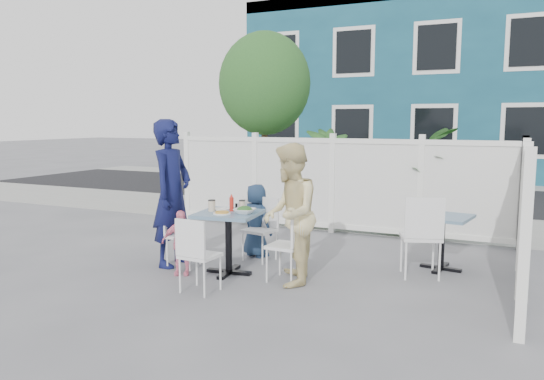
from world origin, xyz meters
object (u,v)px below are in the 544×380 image
at_px(chair_left, 178,229).
at_px(chair_right, 291,240).
at_px(boy, 256,220).
at_px(man, 172,193).
at_px(main_table, 228,226).
at_px(spare_table, 442,228).
at_px(toddler, 181,243).
at_px(chair_near, 196,250).
at_px(utility_cabinet, 218,179).
at_px(chair_back, 263,224).
at_px(woman, 290,214).

relative_size(chair_left, chair_right, 0.98).
bearing_deg(boy, man, 69.09).
bearing_deg(main_table, chair_right, 1.73).
xyz_separation_m(spare_table, boy, (-2.44, -0.39, -0.03)).
height_order(chair_left, toddler, chair_left).
relative_size(chair_near, boy, 0.82).
bearing_deg(utility_cabinet, boy, -43.65).
bearing_deg(chair_near, utility_cabinet, 121.86).
bearing_deg(utility_cabinet, main_table, -49.08).
bearing_deg(spare_table, man, -159.09).
height_order(chair_near, man, man).
distance_m(chair_right, man, 1.76).
xyz_separation_m(spare_table, chair_left, (-3.13, -1.28, -0.05)).
bearing_deg(boy, chair_left, 74.58).
height_order(chair_right, chair_back, chair_right).
distance_m(chair_back, man, 1.29).
height_order(man, boy, man).
relative_size(utility_cabinet, main_table, 1.51).
height_order(utility_cabinet, chair_back, utility_cabinet).
height_order(utility_cabinet, toddler, utility_cabinet).
bearing_deg(chair_right, toddler, 105.77).
xyz_separation_m(main_table, chair_near, (0.05, -0.81, -0.11)).
distance_m(chair_left, boy, 1.13).
bearing_deg(toddler, chair_left, 104.28).
distance_m(main_table, man, 0.95).
xyz_separation_m(chair_right, boy, (-0.90, 0.89, 0.01)).
bearing_deg(chair_right, chair_back, 47.00).
xyz_separation_m(utility_cabinet, main_table, (2.80, -4.47, -0.01)).
relative_size(main_table, spare_table, 1.07).
relative_size(man, toddler, 2.37).
height_order(utility_cabinet, main_table, utility_cabinet).
relative_size(spare_table, chair_back, 0.90).
height_order(chair_back, chair_near, chair_back).
xyz_separation_m(chair_left, chair_right, (1.59, 0.00, 0.01)).
bearing_deg(chair_near, chair_right, 50.77).
distance_m(spare_table, woman, 2.06).
distance_m(man, toddler, 0.74).
distance_m(man, boy, 1.25).
xyz_separation_m(chair_near, boy, (-0.12, 1.73, 0.02)).
relative_size(utility_cabinet, chair_near, 1.46).
distance_m(chair_back, woman, 1.19).
height_order(man, woman, man).
xyz_separation_m(man, boy, (0.80, 0.85, -0.45)).
xyz_separation_m(utility_cabinet, boy, (2.73, -3.55, -0.11)).
bearing_deg(chair_left, chair_right, 80.98).
relative_size(chair_left, chair_back, 1.00).
relative_size(man, woman, 1.17).
xyz_separation_m(chair_near, woman, (0.79, 0.76, 0.33)).
xyz_separation_m(chair_back, toddler, (-0.60, -1.08, -0.09)).
distance_m(chair_left, chair_right, 1.59).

